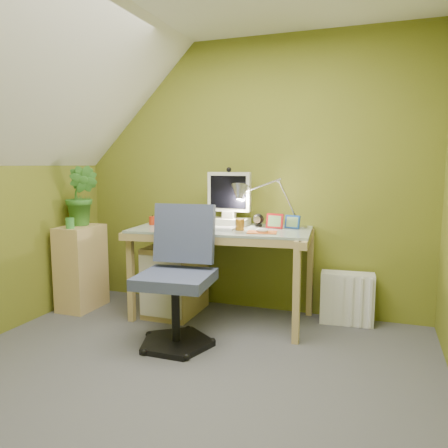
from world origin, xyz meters
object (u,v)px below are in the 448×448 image
(potted_plant, at_px, (82,196))
(desk_lamp, at_px, (280,192))
(desk, at_px, (222,273))
(monitor, at_px, (229,197))
(side_ledge, at_px, (81,267))
(radiator, at_px, (347,298))
(task_chair, at_px, (175,276))

(potted_plant, bearing_deg, desk_lamp, 9.97)
(desk, xyz_separation_m, desk_lamp, (0.45, 0.18, 0.69))
(monitor, height_order, side_ledge, monitor)
(monitor, relative_size, potted_plant, 0.90)
(side_ledge, bearing_deg, desk, 7.78)
(monitor, height_order, radiator, monitor)
(desk, bearing_deg, monitor, 84.60)
(desk, xyz_separation_m, monitor, (0.00, 0.18, 0.64))
(monitor, bearing_deg, desk, -89.81)
(desk, relative_size, task_chair, 1.40)
(potted_plant, height_order, radiator, potted_plant)
(desk_lamp, relative_size, task_chair, 0.57)
(desk_lamp, relative_size, side_ledge, 0.78)
(desk_lamp, xyz_separation_m, radiator, (0.56, 0.05, -0.87))
(desk_lamp, relative_size, radiator, 1.39)
(desk_lamp, bearing_deg, monitor, 170.04)
(potted_plant, relative_size, task_chair, 0.52)
(potted_plant, bearing_deg, radiator, 8.78)
(monitor, height_order, potted_plant, potted_plant)
(monitor, xyz_separation_m, desk_lamp, (0.45, 0.00, 0.05))
(desk, relative_size, radiator, 3.43)
(side_ledge, height_order, potted_plant, potted_plant)
(side_ledge, xyz_separation_m, task_chair, (1.18, -0.48, 0.14))
(desk, distance_m, radiator, 1.06)
(side_ledge, distance_m, radiator, 2.36)
(desk_lamp, xyz_separation_m, potted_plant, (-1.75, -0.31, -0.05))
(side_ledge, relative_size, task_chair, 0.73)
(monitor, relative_size, radiator, 1.15)
(desk, distance_m, monitor, 0.66)
(desk, height_order, task_chair, task_chair)
(desk_lamp, bearing_deg, desk, -168.16)
(potted_plant, xyz_separation_m, radiator, (2.32, 0.36, -0.82))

